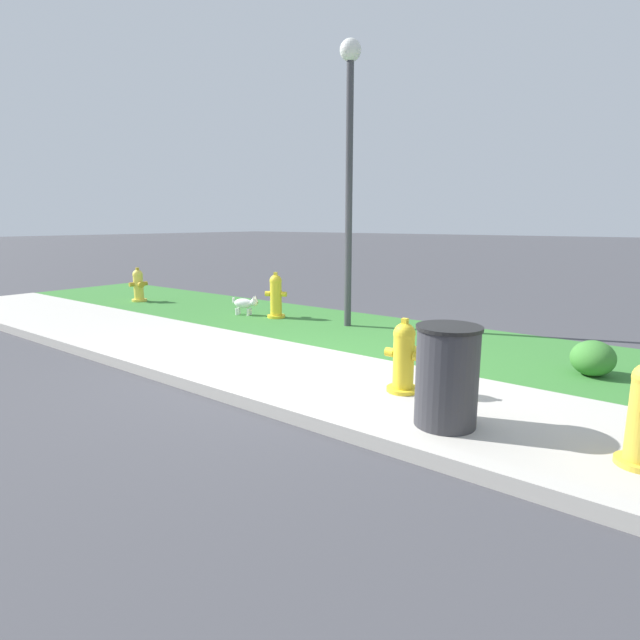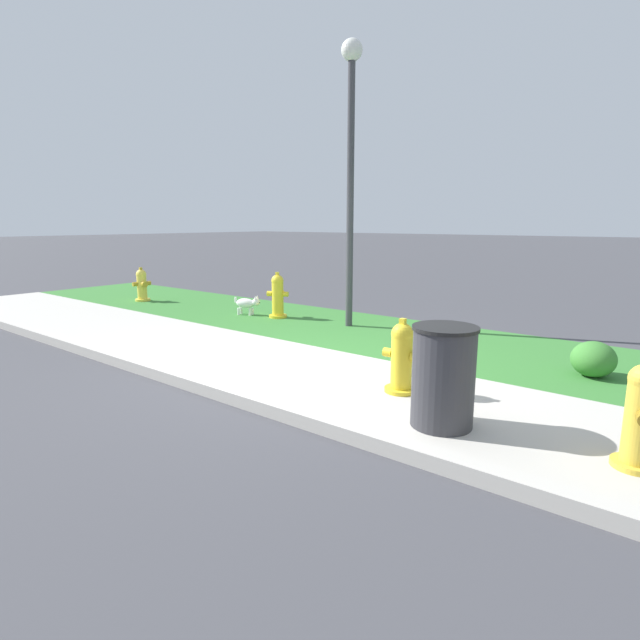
{
  "view_description": "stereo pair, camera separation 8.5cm",
  "coord_description": "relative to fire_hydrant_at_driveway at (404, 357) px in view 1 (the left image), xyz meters",
  "views": [
    {
      "loc": [
        3.56,
        -4.12,
        1.66
      ],
      "look_at": [
        -0.35,
        0.94,
        0.4
      ],
      "focal_mm": 28.0,
      "sensor_mm": 36.0,
      "label": 1
    },
    {
      "loc": [
        3.63,
        -4.07,
        1.66
      ],
      "look_at": [
        -0.35,
        0.94,
        0.4
      ],
      "focal_mm": 28.0,
      "sensor_mm": 36.0,
      "label": 2
    }
  ],
  "objects": [
    {
      "name": "ground_plane",
      "position": [
        -1.33,
        -0.13,
        -0.36
      ],
      "size": [
        120.0,
        120.0,
        0.0
      ],
      "primitive_type": "plane",
      "color": "#424247"
    },
    {
      "name": "sidewalk_pavement",
      "position": [
        -1.33,
        -0.13,
        -0.35
      ],
      "size": [
        18.0,
        2.02,
        0.01
      ],
      "primitive_type": "cube",
      "color": "#BCB7AD",
      "rests_on": "ground"
    },
    {
      "name": "grass_verge",
      "position": [
        -1.33,
        2.15,
        -0.35
      ],
      "size": [
        18.0,
        2.53,
        0.01
      ],
      "primitive_type": "cube",
      "color": "#387A33",
      "rests_on": "ground"
    },
    {
      "name": "street_curb",
      "position": [
        -1.33,
        -1.22,
        -0.3
      ],
      "size": [
        18.0,
        0.16,
        0.12
      ],
      "primitive_type": "cube",
      "color": "#BCB7AD",
      "rests_on": "ground"
    },
    {
      "name": "fire_hydrant_at_driveway",
      "position": [
        0.0,
        0.0,
        0.0
      ],
      "size": [
        0.39,
        0.37,
        0.75
      ],
      "rotation": [
        0.0,
        0.0,
        0.06
      ],
      "color": "yellow",
      "rests_on": "ground"
    },
    {
      "name": "fire_hydrant_mid_block",
      "position": [
        -7.2,
        1.7,
        -0.01
      ],
      "size": [
        0.36,
        0.39,
        0.72
      ],
      "rotation": [
        0.0,
        0.0,
        4.5
      ],
      "color": "yellow",
      "rests_on": "ground"
    },
    {
      "name": "fire_hydrant_by_grass_verge",
      "position": [
        -3.66,
        2.13,
        0.03
      ],
      "size": [
        0.39,
        0.37,
        0.8
      ],
      "rotation": [
        0.0,
        0.0,
        0.44
      ],
      "color": "yellow",
      "rests_on": "ground"
    },
    {
      "name": "small_white_dog",
      "position": [
        -4.25,
        1.96,
        -0.15
      ],
      "size": [
        0.48,
        0.29,
        0.37
      ],
      "rotation": [
        0.0,
        0.0,
        0.35
      ],
      "color": "white",
      "rests_on": "ground"
    },
    {
      "name": "street_lamp",
      "position": [
        -2.26,
        2.31,
        2.51
      ],
      "size": [
        0.32,
        0.32,
        4.3
      ],
      "color": "#3D3D42",
      "rests_on": "ground"
    },
    {
      "name": "trash_bin",
      "position": [
        0.68,
        -0.53,
        0.07
      ],
      "size": [
        0.53,
        0.53,
        0.85
      ],
      "color": "#333338",
      "rests_on": "ground"
    },
    {
      "name": "shrub_bush_mid_verge",
      "position": [
        1.38,
        1.75,
        -0.16
      ],
      "size": [
        0.46,
        0.46,
        0.39
      ],
      "color": "#3D7F33",
      "rests_on": "ground"
    }
  ]
}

